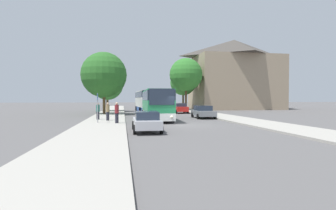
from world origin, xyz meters
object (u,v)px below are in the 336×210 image
at_px(parked_car_right_near, 203,112).
at_px(tree_right_mid, 186,75).
at_px(bus_middle, 146,101).
at_px(bus_stop_sign, 98,104).
at_px(pedestrian_waiting_far, 117,113).
at_px(bus_front, 156,104).
at_px(tree_left_near, 107,84).
at_px(parked_car_right_far, 180,108).
at_px(pedestrian_walking_back, 98,111).
at_px(parked_car_left_curb, 147,121).
at_px(pedestrian_waiting_near, 108,111).
at_px(tree_left_far, 104,75).
at_px(tree_right_near, 183,82).

height_order(parked_car_right_near, tree_right_mid, tree_right_mid).
height_order(bus_middle, bus_stop_sign, bus_middle).
bearing_deg(pedestrian_waiting_far, bus_front, 144.05).
xyz_separation_m(bus_front, tree_left_near, (-6.25, 19.40, 3.14)).
relative_size(bus_middle, parked_car_right_far, 2.91).
relative_size(parked_car_right_near, pedestrian_walking_back, 2.61).
bearing_deg(pedestrian_walking_back, pedestrian_waiting_far, -49.82).
bearing_deg(bus_front, bus_middle, 90.80).
bearing_deg(bus_front, bus_stop_sign, -143.65).
relative_size(parked_car_left_curb, pedestrian_waiting_far, 2.44).
xyz_separation_m(parked_car_right_near, bus_stop_sign, (-11.54, -5.50, 1.02)).
bearing_deg(parked_car_left_curb, bus_middle, 85.72).
bearing_deg(tree_right_mid, bus_front, -111.65).
relative_size(parked_car_right_near, tree_right_mid, 0.45).
height_order(bus_front, pedestrian_waiting_near, bus_front).
bearing_deg(tree_right_mid, tree_left_far, -142.03).
bearing_deg(parked_car_left_curb, tree_right_mid, 72.17).
bearing_deg(pedestrian_waiting_near, parked_car_left_curb, 36.78).
relative_size(parked_car_left_curb, parked_car_right_near, 1.00).
xyz_separation_m(bus_middle, tree_right_mid, (8.37, 6.23, 5.09)).
xyz_separation_m(parked_car_left_curb, tree_left_near, (-4.30, 29.38, 4.12)).
xyz_separation_m(parked_car_left_curb, parked_car_right_far, (7.39, 22.48, 0.08)).
xyz_separation_m(pedestrian_waiting_near, tree_right_near, (14.18, 28.19, 4.74)).
distance_m(pedestrian_waiting_far, tree_right_near, 34.26).
bearing_deg(bus_stop_sign, tree_right_mid, 60.73).
height_order(tree_left_near, tree_right_near, tree_right_near).
bearing_deg(parked_car_right_far, tree_right_near, -104.73).
distance_m(tree_left_near, tree_right_mid, 15.16).
xyz_separation_m(parked_car_right_near, pedestrian_waiting_far, (-9.84, -6.27, 0.31)).
xyz_separation_m(bus_front, pedestrian_walking_back, (-6.10, -0.32, -0.70)).
bearing_deg(bus_stop_sign, parked_car_right_far, 55.78).
height_order(pedestrian_waiting_near, pedestrian_waiting_far, pedestrian_waiting_far).
height_order(bus_front, tree_right_mid, tree_right_mid).
bearing_deg(pedestrian_waiting_near, pedestrian_waiting_far, 33.42).
distance_m(parked_car_left_curb, pedestrian_walking_back, 10.51).
height_order(bus_stop_sign, tree_left_near, tree_left_near).
distance_m(parked_car_right_far, pedestrian_waiting_far, 19.75).
height_order(bus_front, tree_left_near, tree_left_near).
bearing_deg(pedestrian_waiting_far, bus_stop_sign, -109.78).
xyz_separation_m(bus_front, tree_left_far, (-6.19, 10.11, 3.97)).
bearing_deg(bus_middle, parked_car_right_far, -31.29).
bearing_deg(parked_car_right_far, pedestrian_waiting_near, 53.77).
distance_m(parked_car_left_curb, tree_left_far, 21.12).
bearing_deg(parked_car_left_curb, pedestrian_waiting_far, 113.07).
distance_m(bus_front, bus_stop_sign, 7.05).
distance_m(parked_car_right_far, tree_left_far, 12.85).
distance_m(pedestrian_walking_back, tree_left_far, 11.43).
distance_m(parked_car_right_far, pedestrian_walking_back, 17.26).
bearing_deg(parked_car_right_near, bus_front, 16.40).
relative_size(bus_front, pedestrian_walking_back, 6.15).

